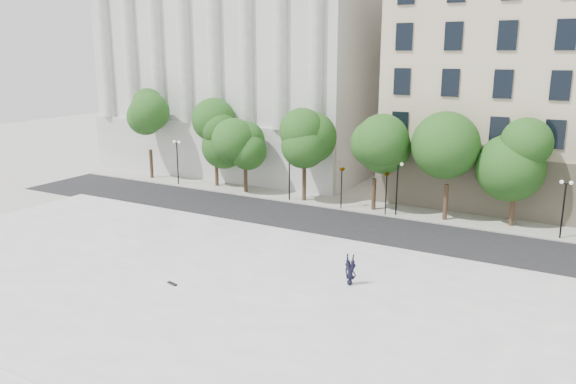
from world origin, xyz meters
The scene contains 11 objects.
ground centered at (0.00, 0.00, 0.00)m, with size 160.00×160.00×0.00m, color #B1AFA7.
plaza centered at (0.00, 3.00, 0.23)m, with size 44.00×22.00×0.45m, color white.
street centered at (0.00, 18.00, 0.01)m, with size 60.00×8.00×0.02m, color black.
far_sidewalk centered at (0.00, 24.00, 0.06)m, with size 60.00×4.00×0.12m, color #AFADA2.
building_west centered at (-17.00, 38.57, 12.89)m, with size 31.50×27.65×25.60m.
traffic_light_west centered at (0.31, 22.30, 3.71)m, with size 0.67×1.81×4.21m.
traffic_light_east centered at (4.27, 22.30, 3.62)m, with size 0.66×1.60×4.13m.
person_lying centered at (7.70, 6.81, 0.69)m, with size 0.65×0.43×1.78m, color black.
skateboard centered at (-1.04, 2.05, 0.49)m, with size 0.72×0.19×0.07m, color black.
street_trees centered at (0.42, 23.53, 5.33)m, with size 45.61×5.40×7.91m.
lamp_posts centered at (-0.12, 22.60, 3.01)m, with size 35.90×0.28×4.56m.
Camera 1 is at (18.81, -20.33, 13.04)m, focal length 35.00 mm.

